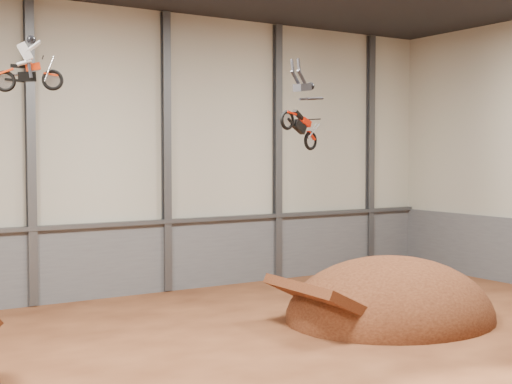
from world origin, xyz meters
The scene contains 11 objects.
floor centered at (0.00, 0.00, 0.00)m, with size 40.00×40.00×0.00m, color #4C2514.
back_wall centered at (0.00, 15.00, 7.00)m, with size 40.00×0.10×14.00m, color #B6B3A1.
lower_band_back centered at (0.00, 14.90, 1.75)m, with size 39.80×0.18×3.50m, color #5A5C62.
steel_rail centered at (0.00, 14.75, 3.55)m, with size 39.80×0.35×0.20m, color #47494F.
steel_column_2 centered at (-3.33, 14.80, 7.00)m, with size 0.40×0.36×13.90m, color #47494F.
steel_column_3 centered at (3.33, 14.80, 7.00)m, with size 0.40×0.36×13.90m, color #47494F.
steel_column_4 centered at (10.00, 14.80, 7.00)m, with size 0.40×0.36×13.90m, color #47494F.
steel_column_5 centered at (16.67, 14.80, 7.00)m, with size 0.40×0.36×13.90m, color #47494F.
landing_ramp centered at (8.72, 4.34, 0.00)m, with size 9.14×8.08×5.27m, color #3E1C0F.
fmx_rider_a centered at (-6.29, 3.26, 9.59)m, with size 1.92×0.73×1.73m, color red, non-canonical shape.
fmx_rider_b centered at (2.33, 2.13, 8.61)m, with size 2.78×0.79×2.38m, color red, non-canonical shape.
Camera 1 is at (-11.69, -17.75, 6.89)m, focal length 50.00 mm.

